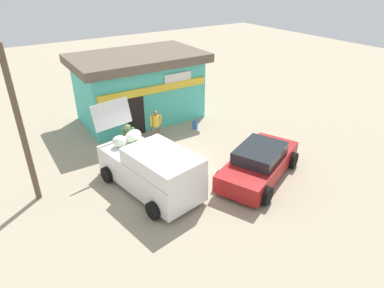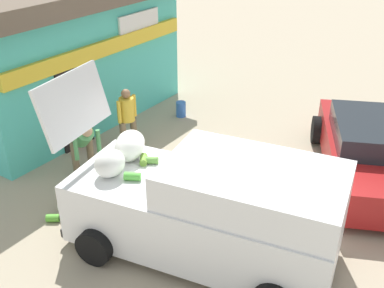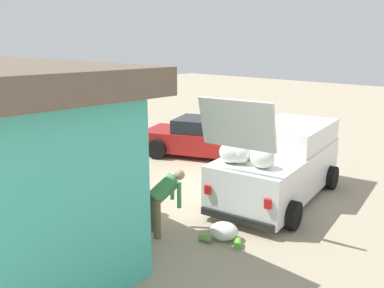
% 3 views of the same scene
% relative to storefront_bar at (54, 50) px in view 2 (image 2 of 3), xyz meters
% --- Properties ---
extents(ground_plane, '(60.00, 60.00, 0.00)m').
position_rel_storefront_bar_xyz_m(ground_plane, '(-1.40, -5.89, -1.81)').
color(ground_plane, tan).
extents(storefront_bar, '(6.74, 4.34, 3.51)m').
position_rel_storefront_bar_xyz_m(storefront_bar, '(0.00, 0.00, 0.00)').
color(storefront_bar, '#4CC6B7').
rests_on(storefront_bar, ground_plane).
extents(delivery_van, '(2.71, 4.85, 2.81)m').
position_rel_storefront_bar_xyz_m(delivery_van, '(-2.64, -6.37, -0.89)').
color(delivery_van, white).
rests_on(delivery_van, ground_plane).
extents(parked_sedan, '(4.61, 3.36, 1.32)m').
position_rel_storefront_bar_xyz_m(parked_sedan, '(1.25, -7.94, -1.18)').
color(parked_sedan, maroon).
rests_on(parked_sedan, ground_plane).
extents(vendor_standing, '(0.57, 0.37, 1.54)m').
position_rel_storefront_bar_xyz_m(vendor_standing, '(-0.61, -2.94, -0.92)').
color(vendor_standing, '#726047').
rests_on(vendor_standing, ground_plane).
extents(customer_bending, '(0.69, 0.76, 1.35)m').
position_rel_storefront_bar_xyz_m(customer_bending, '(-2.03, -2.96, -0.98)').
color(customer_bending, '#726047').
rests_on(customer_bending, ground_plane).
extents(unloaded_banana_pile, '(0.89, 0.77, 0.38)m').
position_rel_storefront_bar_xyz_m(unloaded_banana_pile, '(-3.12, -3.57, -1.64)').
color(unloaded_banana_pile, silver).
rests_on(unloaded_banana_pile, ground_plane).
extents(paint_bucket, '(0.27, 0.27, 0.42)m').
position_rel_storefront_bar_xyz_m(paint_bucket, '(1.65, -2.87, -1.60)').
color(paint_bucket, blue).
rests_on(paint_bucket, ground_plane).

